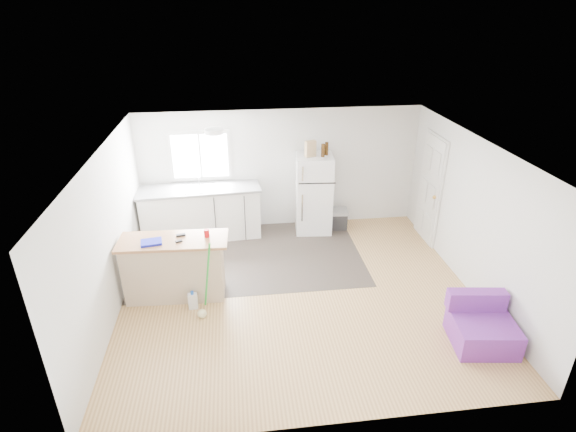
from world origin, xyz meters
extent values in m
cube|color=#A87846|center=(0.00, 0.00, -0.01)|extent=(5.50, 5.00, 0.01)
cube|color=white|center=(0.00, 0.00, 2.40)|extent=(5.50, 5.00, 0.01)
cube|color=silver|center=(0.00, 2.50, 1.20)|extent=(5.50, 0.01, 2.40)
cube|color=silver|center=(0.00, -2.50, 1.20)|extent=(5.50, 0.01, 2.40)
cube|color=silver|center=(-2.75, 0.00, 1.20)|extent=(0.01, 5.00, 2.40)
cube|color=silver|center=(2.75, 0.00, 1.20)|extent=(0.01, 5.00, 2.40)
cube|color=#322925|center=(-0.73, 1.25, 0.00)|extent=(4.05, 2.50, 0.00)
cube|color=white|center=(-1.55, 2.49, 1.55)|extent=(1.18, 0.04, 0.98)
cube|color=white|center=(-1.55, 2.47, 1.55)|extent=(1.05, 0.01, 0.85)
cube|color=white|center=(-1.55, 2.46, 1.55)|extent=(0.03, 0.02, 0.85)
cube|color=white|center=(2.72, 1.55, 1.01)|extent=(0.05, 0.82, 2.03)
cube|color=white|center=(2.73, 1.55, 1.02)|extent=(0.03, 0.92, 2.10)
sphere|color=gold|center=(2.67, 1.23, 1.00)|extent=(0.07, 0.07, 0.07)
cylinder|color=white|center=(-1.20, 1.20, 2.36)|extent=(0.30, 0.30, 0.07)
cube|color=white|center=(-1.60, 2.14, 0.49)|extent=(2.27, 0.81, 0.98)
cube|color=slate|center=(-1.60, 2.14, 1.01)|extent=(2.34, 0.86, 0.04)
cube|color=silver|center=(-1.60, 2.11, 1.01)|extent=(0.64, 0.51, 0.07)
cube|color=#C4AB8E|center=(-1.91, 0.18, 0.48)|extent=(1.51, 0.59, 0.96)
cube|color=#B67F4E|center=(-1.89, 0.18, 0.98)|extent=(1.66, 0.70, 0.04)
cube|color=white|center=(0.61, 2.15, 0.79)|extent=(0.75, 0.70, 1.58)
cube|color=black|center=(0.61, 1.82, 1.14)|extent=(0.70, 0.07, 0.02)
cube|color=silver|center=(0.33, 1.82, 1.34)|extent=(0.03, 0.02, 0.28)
cube|color=silver|center=(0.33, 1.82, 0.65)|extent=(0.03, 0.02, 0.55)
cube|color=#292A2C|center=(1.06, 2.19, 0.17)|extent=(0.53, 0.38, 0.33)
cube|color=gray|center=(1.06, 2.19, 0.37)|extent=(0.55, 0.40, 0.07)
cube|color=purple|center=(2.30, -1.47, 0.19)|extent=(0.89, 0.85, 0.38)
cube|color=purple|center=(2.30, -1.19, 0.52)|extent=(0.82, 0.29, 0.28)
cube|color=silver|center=(-1.64, -0.19, 0.13)|extent=(0.14, 0.10, 0.25)
cylinder|color=#194DB1|center=(-1.64, -0.19, 0.28)|extent=(0.05, 0.05, 0.05)
cylinder|color=green|center=(-1.38, -0.31, 0.64)|extent=(0.20, 0.29, 1.20)
sphere|color=beige|center=(-1.50, -0.43, 0.06)|extent=(0.14, 0.14, 0.14)
cylinder|color=red|center=(-1.38, 0.21, 1.06)|extent=(0.10, 0.10, 0.12)
cube|color=#141ABB|center=(-2.19, 0.10, 1.02)|extent=(0.33, 0.27, 0.04)
cube|color=black|center=(-1.77, 0.28, 1.02)|extent=(0.15, 0.08, 0.03)
cube|color=black|center=(-1.79, 0.09, 1.02)|extent=(0.11, 0.08, 0.03)
cube|color=tan|center=(0.52, 2.10, 1.73)|extent=(0.22, 0.15, 0.30)
cylinder|color=#39210A|center=(0.75, 2.05, 1.71)|extent=(0.09, 0.09, 0.25)
cylinder|color=#39210A|center=(0.84, 2.14, 1.71)|extent=(0.09, 0.09, 0.25)
camera|label=1|loc=(-0.90, -5.89, 4.24)|focal=28.00mm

